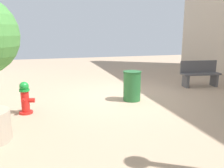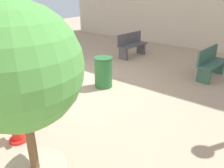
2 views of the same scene
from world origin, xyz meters
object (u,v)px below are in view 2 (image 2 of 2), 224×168
object	(u,v)px
bench_near	(131,45)
bench_far	(210,63)
fire_hydrant	(16,122)
trash_bin	(103,72)
planter_tree	(21,85)

from	to	relation	value
bench_near	bench_far	world-z (taller)	same
fire_hydrant	bench_far	size ratio (longest dim) A/B	0.56
fire_hydrant	bench_far	distance (m)	5.86
bench_far	trash_bin	world-z (taller)	bench_far
bench_near	bench_far	distance (m)	3.29
bench_far	trash_bin	xyz separation A→B (m)	(2.62, -2.19, -0.04)
planter_tree	trash_bin	size ratio (longest dim) A/B	2.99
fire_hydrant	trash_bin	world-z (taller)	trash_bin
bench_near	bench_far	xyz separation A→B (m)	(0.47, 3.26, -0.00)
planter_tree	trash_bin	xyz separation A→B (m)	(-3.51, -1.79, -1.29)
bench_near	trash_bin	distance (m)	3.26
fire_hydrant	bench_far	bearing A→B (deg)	161.70
bench_far	trash_bin	distance (m)	3.41
fire_hydrant	trash_bin	xyz separation A→B (m)	(-2.95, -0.35, 0.04)
bench_far	planter_tree	xyz separation A→B (m)	(6.12, -0.40, 1.25)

